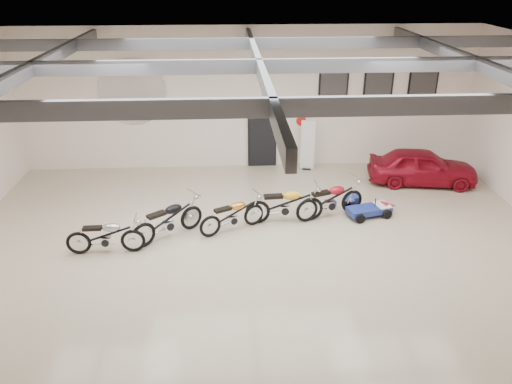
{
  "coord_description": "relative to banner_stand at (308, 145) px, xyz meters",
  "views": [
    {
      "loc": [
        -0.73,
        -11.28,
        6.85
      ],
      "look_at": [
        0.0,
        1.2,
        1.1
      ],
      "focal_mm": 35.0,
      "sensor_mm": 36.0,
      "label": 1
    }
  ],
  "objects": [
    {
      "name": "poster_left",
      "position": [
        0.89,
        0.46,
        2.18
      ],
      "size": [
        1.05,
        0.08,
        1.35
      ],
      "primitive_type": null,
      "color": "black",
      "rests_on": "back_wall"
    },
    {
      "name": "motorcycle_red",
      "position": [
        0.1,
        -3.77,
        -0.35
      ],
      "size": [
        2.29,
        1.4,
        1.14
      ],
      "primitive_type": null,
      "rotation": [
        0.0,
        0.0,
        0.36
      ],
      "color": "silver",
      "rests_on": "floor"
    },
    {
      "name": "poster_mid",
      "position": [
        2.49,
        0.46,
        2.18
      ],
      "size": [
        1.05,
        0.08,
        1.35
      ],
      "primitive_type": null,
      "color": "black",
      "rests_on": "back_wall"
    },
    {
      "name": "oil_sign",
      "position": [
        -0.21,
        0.45,
        0.78
      ],
      "size": [
        0.72,
        0.1,
        0.72
      ],
      "primitive_type": null,
      "color": "white",
      "rests_on": "back_wall"
    },
    {
      "name": "logo_plaque",
      "position": [
        -6.11,
        0.45,
        1.88
      ],
      "size": [
        2.3,
        0.06,
        1.16
      ],
      "primitive_type": null,
      "color": "silver",
      "rests_on": "back_wall"
    },
    {
      "name": "poster_right",
      "position": [
        4.09,
        0.46,
        2.18
      ],
      "size": [
        1.05,
        0.08,
        1.35
      ],
      "primitive_type": null,
      "color": "black",
      "rests_on": "back_wall"
    },
    {
      "name": "motorcycle_black",
      "position": [
        -4.52,
        -4.74,
        -0.36
      ],
      "size": [
        2.11,
        1.84,
        1.12
      ],
      "primitive_type": null,
      "rotation": [
        0.0,
        0.0,
        0.66
      ],
      "color": "silver",
      "rests_on": "floor"
    },
    {
      "name": "door",
      "position": [
        -1.61,
        0.45,
        0.13
      ],
      "size": [
        0.92,
        0.08,
        2.1
      ],
      "primitive_type": "cube",
      "color": "black",
      "rests_on": "back_wall"
    },
    {
      "name": "vintage_car",
      "position": [
        3.68,
        -1.5,
        -0.32
      ],
      "size": [
        1.97,
        3.74,
        1.21
      ],
      "primitive_type": "imported",
      "rotation": [
        0.0,
        0.0,
        1.41
      ],
      "color": "maroon",
      "rests_on": "floor"
    },
    {
      "name": "back_wall",
      "position": [
        -2.11,
        0.5,
        1.58
      ],
      "size": [
        16.0,
        0.02,
        5.0
      ],
      "primitive_type": "cube",
      "color": "white",
      "rests_on": "floor"
    },
    {
      "name": "motorcycle_yellow",
      "position": [
        -1.27,
        -4.02,
        -0.35
      ],
      "size": [
        2.27,
        0.85,
        1.16
      ],
      "primitive_type": null,
      "rotation": [
        0.0,
        0.0,
        0.07
      ],
      "color": "silver",
      "rests_on": "floor"
    },
    {
      "name": "motorcycle_silver",
      "position": [
        -6.05,
        -5.45,
        -0.41
      ],
      "size": [
        1.98,
        0.67,
        1.02
      ],
      "primitive_type": null,
      "rotation": [
        0.0,
        0.0,
        0.03
      ],
      "color": "silver",
      "rests_on": "floor"
    },
    {
      "name": "ceiling_beams",
      "position": [
        -2.11,
        -5.5,
        3.83
      ],
      "size": [
        15.8,
        11.8,
        0.32
      ],
      "primitive_type": null,
      "color": "#4F5156",
      "rests_on": "ceiling"
    },
    {
      "name": "ceiling",
      "position": [
        -2.11,
        -5.5,
        4.08
      ],
      "size": [
        16.0,
        12.0,
        0.01
      ],
      "primitive_type": "cube",
      "color": "gray",
      "rests_on": "back_wall"
    },
    {
      "name": "go_kart",
      "position": [
        1.4,
        -3.79,
        -0.64
      ],
      "size": [
        1.71,
        1.1,
        0.57
      ],
      "primitive_type": null,
      "rotation": [
        0.0,
        0.0,
        0.27
      ],
      "color": "navy",
      "rests_on": "floor"
    },
    {
      "name": "banner_stand",
      "position": [
        0.0,
        0.0,
        0.0
      ],
      "size": [
        0.53,
        0.3,
        1.85
      ],
      "primitive_type": null,
      "rotation": [
        0.0,
        0.0,
        -0.2
      ],
      "color": "white",
      "rests_on": "floor"
    },
    {
      "name": "motorcycle_gold",
      "position": [
        -2.77,
        -4.46,
        -0.41
      ],
      "size": [
        2.03,
        1.42,
        1.02
      ],
      "primitive_type": null,
      "rotation": [
        0.0,
        0.0,
        0.46
      ],
      "color": "silver",
      "rests_on": "floor"
    },
    {
      "name": "floor",
      "position": [
        -2.11,
        -5.5,
        -0.92
      ],
      "size": [
        16.0,
        12.0,
        0.01
      ],
      "primitive_type": "cube",
      "color": "#BDAB90",
      "rests_on": "ground"
    }
  ]
}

